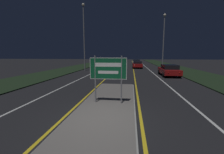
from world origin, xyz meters
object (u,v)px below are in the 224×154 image
Objects in this scene: streetlight_left_near at (84,32)px; car_approaching_0 at (104,67)px; car_receding_0 at (169,70)px; streetlight_right_near at (164,36)px; car_approaching_1 at (100,62)px; car_receding_2 at (136,62)px; car_receding_1 at (137,64)px; highway_sign at (108,71)px.

streetlight_left_near is 6.48m from car_approaching_0.
car_receding_0 is (11.91, -4.70, -5.30)m from streetlight_left_near.
car_approaching_1 is (-12.52, 8.19, -4.81)m from streetlight_right_near.
streetlight_right_near is 11.57m from car_approaching_0.
car_receding_0 is 0.99× the size of car_receding_2.
car_approaching_0 is at bearing -125.16° from car_receding_1.
streetlight_left_near reaches higher than car_receding_0.
car_approaching_1 reaches higher than car_approaching_0.
car_receding_1 is (2.30, 21.72, -1.05)m from highway_sign.
car_approaching_1 is (0.19, 11.50, -5.23)m from streetlight_left_near.
highway_sign is at bearing -78.83° from car_approaching_0.
streetlight_left_near is 11.59m from car_receding_1.
streetlight_right_near reaches higher than car_approaching_0.
car_approaching_0 is at bearing 159.82° from car_receding_0.
streetlight_left_near is 2.20× the size of car_approaching_1.
streetlight_right_near is at bearing 14.57° from streetlight_left_near.
streetlight_left_near is at bearing -146.18° from car_receding_1.
streetlight_left_near is at bearing -120.51° from car_receding_2.
car_receding_1 is at bearing 54.84° from car_approaching_0.
car_approaching_0 is (3.41, -1.58, -5.29)m from streetlight_left_near.
streetlight_right_near reaches higher than car_receding_2.
streetlight_right_near is at bearing 84.30° from car_receding_0.
streetlight_left_near is 2.42× the size of car_receding_1.
car_approaching_0 is 13.46m from car_approaching_1.
streetlight_right_near is (12.71, 3.30, -0.42)m from streetlight_left_near.
highway_sign is 0.26× the size of streetlight_right_near.
car_receding_0 is 19.70m from car_receding_2.
streetlight_left_near reaches higher than car_approaching_0.
car_approaching_1 is (-6.07, 27.49, -0.96)m from highway_sign.
car_receding_1 is (8.56, 5.73, -5.32)m from streetlight_left_near.
streetlight_left_near is at bearing -90.92° from car_approaching_1.
streetlight_left_near is at bearing -165.43° from streetlight_right_near.
car_approaching_1 is (-8.37, 5.76, 0.09)m from car_receding_1.
streetlight_left_near reaches higher than car_receding_1.
streetlight_left_near is 13.14m from streetlight_right_near.
highway_sign is 0.56× the size of car_receding_1.
streetlight_left_near reaches higher than car_receding_2.
streetlight_right_near is 6.87m from car_receding_1.
streetlight_right_near is 9.41m from car_receding_0.
streetlight_right_near is 2.05× the size of car_receding_0.
highway_sign is 0.53× the size of car_receding_2.
car_receding_0 is at bearing -80.58° from car_receding_2.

